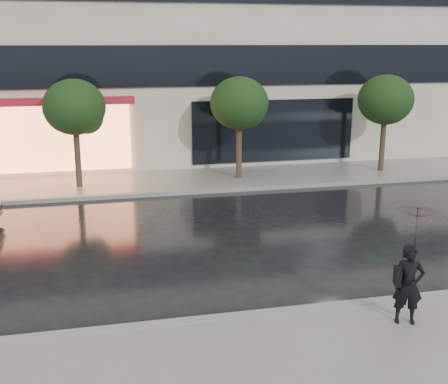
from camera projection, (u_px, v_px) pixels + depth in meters
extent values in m
plane|color=black|center=(215.00, 300.00, 11.74)|extent=(120.00, 120.00, 0.00)
cube|color=slate|center=(161.00, 182.00, 21.38)|extent=(60.00, 3.50, 0.12)
cube|color=gray|center=(226.00, 319.00, 10.77)|extent=(60.00, 0.25, 0.14)
cube|color=gray|center=(166.00, 193.00, 19.73)|extent=(60.00, 0.25, 0.14)
cube|color=black|center=(153.00, 66.00, 21.88)|extent=(28.00, 0.12, 1.60)
cube|color=#FF8C59|center=(52.00, 139.00, 21.72)|extent=(6.00, 0.10, 2.60)
cube|color=#A6192B|center=(48.00, 102.00, 21.03)|extent=(6.40, 0.70, 0.25)
cube|color=black|center=(274.00, 131.00, 23.63)|extent=(7.00, 0.10, 2.60)
cylinder|color=#33261C|center=(78.00, 160.00, 20.25)|extent=(0.22, 0.22, 2.20)
ellipsoid|color=black|center=(74.00, 107.00, 19.76)|extent=(2.20, 2.20, 1.98)
sphere|color=black|center=(87.00, 117.00, 20.13)|extent=(1.20, 1.20, 1.20)
cylinder|color=#33261C|center=(239.00, 153.00, 21.51)|extent=(0.22, 0.22, 2.20)
ellipsoid|color=black|center=(239.00, 103.00, 21.02)|extent=(2.20, 2.20, 1.98)
sphere|color=black|center=(248.00, 113.00, 21.39)|extent=(1.20, 1.20, 1.20)
cylinder|color=#33261C|center=(382.00, 147.00, 22.77)|extent=(0.22, 0.22, 2.20)
ellipsoid|color=black|center=(386.00, 100.00, 22.27)|extent=(2.20, 2.20, 1.98)
sphere|color=black|center=(392.00, 109.00, 22.65)|extent=(1.20, 1.20, 1.20)
imported|color=black|center=(408.00, 285.00, 10.36)|extent=(0.64, 0.52, 1.52)
imported|color=black|center=(416.00, 230.00, 10.08)|extent=(1.27, 1.28, 0.92)
cylinder|color=black|center=(414.00, 257.00, 10.21)|extent=(0.02, 0.02, 0.76)
cube|color=black|center=(397.00, 276.00, 10.29)|extent=(0.18, 0.30, 0.33)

